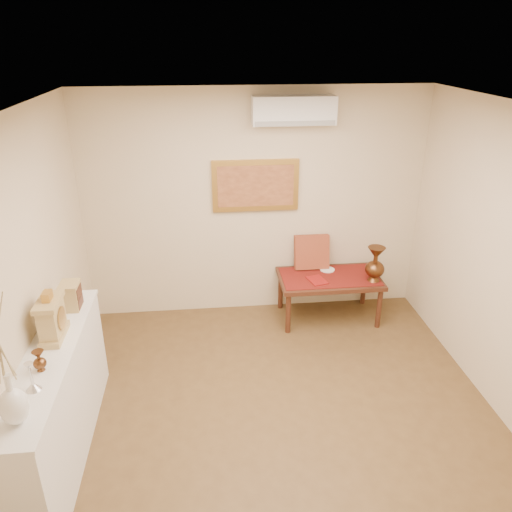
{
  "coord_description": "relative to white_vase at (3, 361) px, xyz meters",
  "views": [
    {
      "loc": [
        -0.59,
        -3.31,
        3.2
      ],
      "look_at": [
        -0.11,
        1.15,
        1.19
      ],
      "focal_mm": 35.0,
      "sensor_mm": 36.0,
      "label": 1
    }
  ],
  "objects": [
    {
      "name": "ac_unit",
      "position": [
        2.21,
        2.87,
        1.0
      ],
      "size": [
        0.9,
        0.25,
        0.3
      ],
      "color": "silver",
      "rests_on": "wall_back"
    },
    {
      "name": "candlestick",
      "position": [
        0.01,
        0.32,
        -0.36
      ],
      "size": [
        0.1,
        0.1,
        0.22
      ],
      "primitive_type": null,
      "color": "silver",
      "rests_on": "display_ledge"
    },
    {
      "name": "mantel_clock",
      "position": [
        -0.02,
        0.96,
        -0.29
      ],
      "size": [
        0.17,
        0.36,
        0.41
      ],
      "color": "tan",
      "rests_on": "display_ledge"
    },
    {
      "name": "ceiling",
      "position": [
        1.81,
        0.75,
        1.26
      ],
      "size": [
        4.5,
        4.5,
        0.0
      ],
      "primitive_type": "plane",
      "rotation": [
        3.14,
        0.0,
        0.0
      ],
      "color": "silver",
      "rests_on": "ground"
    },
    {
      "name": "painting",
      "position": [
        1.81,
        2.97,
        0.16
      ],
      "size": [
        1.0,
        0.06,
        0.6
      ],
      "color": "#BE8F3D",
      "rests_on": "wall_back"
    },
    {
      "name": "wooden_chest",
      "position": [
        0.02,
        1.43,
        -0.34
      ],
      "size": [
        0.16,
        0.21,
        0.24
      ],
      "color": "tan",
      "rests_on": "display_ledge"
    },
    {
      "name": "menu",
      "position": [
        2.49,
        2.53,
        -0.88
      ],
      "size": [
        0.24,
        0.29,
        0.01
      ],
      "primitive_type": "cube",
      "rotation": [
        0.0,
        0.0,
        0.26
      ],
      "color": "maroon",
      "rests_on": "table_cloth"
    },
    {
      "name": "low_table",
      "position": [
        2.66,
        2.63,
        -0.96
      ],
      "size": [
        1.2,
        0.7,
        0.55
      ],
      "color": "#472315",
      "rests_on": "floor"
    },
    {
      "name": "display_ledge",
      "position": [
        -0.01,
        0.75,
        -0.95
      ],
      "size": [
        0.37,
        2.02,
        0.98
      ],
      "color": "white",
      "rests_on": "floor"
    },
    {
      "name": "wall_left",
      "position": [
        -0.19,
        0.75,
        -0.09
      ],
      "size": [
        0.02,
        4.5,
        2.7
      ],
      "primitive_type": "cube",
      "color": "beige",
      "rests_on": "ground"
    },
    {
      "name": "brass_urn_tall",
      "position": [
        3.15,
        2.47,
        -0.63
      ],
      "size": [
        0.23,
        0.23,
        0.51
      ],
      "primitive_type": null,
      "color": "brown",
      "rests_on": "table_cloth"
    },
    {
      "name": "brass_urn_small",
      "position": [
        -0.01,
        0.53,
        -0.36
      ],
      "size": [
        0.09,
        0.09,
        0.21
      ],
      "primitive_type": null,
      "color": "brown",
      "rests_on": "display_ledge"
    },
    {
      "name": "white_vase",
      "position": [
        0.0,
        0.0,
        0.0
      ],
      "size": [
        0.18,
        0.18,
        0.93
      ],
      "primitive_type": null,
      "color": "white",
      "rests_on": "display_ledge"
    },
    {
      "name": "wall_back",
      "position": [
        1.81,
        3.0,
        -0.09
      ],
      "size": [
        4.0,
        0.02,
        2.7
      ],
      "primitive_type": "cube",
      "color": "beige",
      "rests_on": "ground"
    },
    {
      "name": "cushion",
      "position": [
        2.49,
        2.9,
        -0.68
      ],
      "size": [
        0.42,
        0.18,
        0.43
      ],
      "primitive_type": "cube",
      "rotation": [
        -0.21,
        0.0,
        0.0
      ],
      "color": "maroon",
      "rests_on": "table_cloth"
    },
    {
      "name": "floor",
      "position": [
        1.81,
        0.75,
        -1.44
      ],
      "size": [
        4.5,
        4.5,
        0.0
      ],
      "primitive_type": "plane",
      "color": "brown",
      "rests_on": "ground"
    },
    {
      "name": "plate",
      "position": [
        2.68,
        2.8,
        -0.88
      ],
      "size": [
        0.18,
        0.18,
        0.01
      ],
      "primitive_type": "cylinder",
      "color": "white",
      "rests_on": "table_cloth"
    },
    {
      "name": "table_cloth",
      "position": [
        2.66,
        2.63,
        -0.89
      ],
      "size": [
        1.14,
        0.59,
        0.01
      ],
      "primitive_type": "cube",
      "color": "maroon",
      "rests_on": "low_table"
    }
  ]
}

